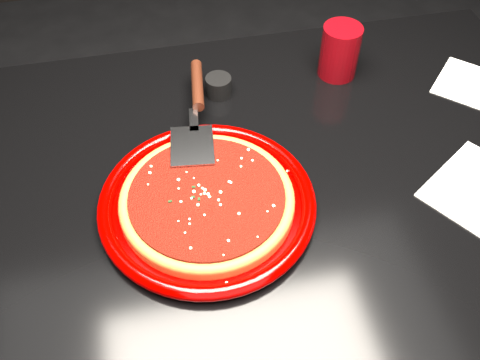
% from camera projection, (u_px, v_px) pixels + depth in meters
% --- Properties ---
extents(floor, '(4.00, 4.00, 0.01)m').
position_uv_depth(floor, '(252.00, 354.00, 1.48)').
color(floor, black).
rests_on(floor, ground).
extents(table, '(1.20, 0.80, 0.75)m').
position_uv_depth(table, '(255.00, 286.00, 1.19)').
color(table, black).
rests_on(table, floor).
extents(plate, '(0.45, 0.45, 0.03)m').
position_uv_depth(plate, '(207.00, 203.00, 0.85)').
color(plate, '#820000').
rests_on(plate, table).
extents(pizza_crust, '(0.36, 0.36, 0.01)m').
position_uv_depth(pizza_crust, '(207.00, 201.00, 0.85)').
color(pizza_crust, brown).
rests_on(pizza_crust, plate).
extents(pizza_crust_rim, '(0.36, 0.36, 0.02)m').
position_uv_depth(pizza_crust_rim, '(207.00, 198.00, 0.84)').
color(pizza_crust_rim, brown).
rests_on(pizza_crust_rim, plate).
extents(pizza_sauce, '(0.32, 0.32, 0.01)m').
position_uv_depth(pizza_sauce, '(207.00, 197.00, 0.84)').
color(pizza_sauce, maroon).
rests_on(pizza_sauce, plate).
extents(parmesan_dusting, '(0.24, 0.24, 0.01)m').
position_uv_depth(parmesan_dusting, '(207.00, 194.00, 0.84)').
color(parmesan_dusting, '#F5EBBC').
rests_on(parmesan_dusting, plate).
extents(basil_flecks, '(0.22, 0.22, 0.00)m').
position_uv_depth(basil_flecks, '(207.00, 194.00, 0.84)').
color(basil_flecks, black).
rests_on(basil_flecks, plate).
extents(pizza_server, '(0.12, 0.32, 0.02)m').
position_uv_depth(pizza_server, '(196.00, 111.00, 0.95)').
color(pizza_server, '#B5B8BC').
rests_on(pizza_server, plate).
extents(cup, '(0.10, 0.10, 0.11)m').
position_uv_depth(cup, '(340.00, 51.00, 1.05)').
color(cup, maroon).
rests_on(cup, table).
extents(napkin_b, '(0.18, 0.18, 0.00)m').
position_uv_depth(napkin_b, '(470.00, 84.00, 1.06)').
color(napkin_b, white).
rests_on(napkin_b, table).
extents(ramekin, '(0.07, 0.07, 0.04)m').
position_uv_depth(ramekin, '(219.00, 86.00, 1.03)').
color(ramekin, black).
rests_on(ramekin, table).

